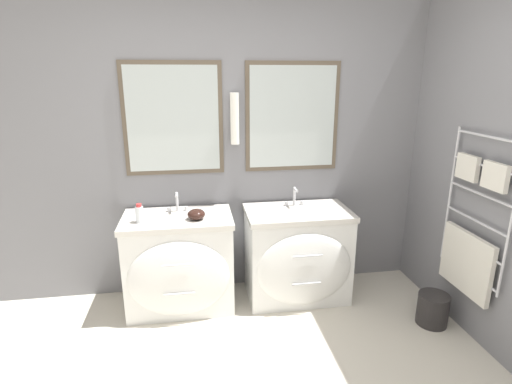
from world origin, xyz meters
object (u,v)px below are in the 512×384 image
vanity_left (180,263)px  toiletry_bottle (140,214)px  amenity_bowl (196,214)px  waste_bin (433,308)px  vanity_right (298,255)px

vanity_left → toiletry_bottle: toiletry_bottle is taller
toiletry_bottle → amenity_bowl: bearing=0.1°
toiletry_bottle → waste_bin: (2.20, -0.49, -0.73)m
vanity_left → amenity_bowl: bearing=-19.2°
vanity_right → waste_bin: (0.94, -0.54, -0.27)m
vanity_left → toiletry_bottle: 0.53m
vanity_right → toiletry_bottle: (-1.26, -0.05, 0.45)m
toiletry_bottle → amenity_bowl: toiletry_bottle is taller
waste_bin → vanity_right: bearing=150.1°
waste_bin → vanity_left: bearing=164.3°
vanity_left → vanity_right: bearing=0.0°
toiletry_bottle → amenity_bowl: size_ratio=1.08×
vanity_left → amenity_bowl: size_ratio=6.32×
amenity_bowl → waste_bin: bearing=-15.4°
vanity_left → amenity_bowl: 0.46m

